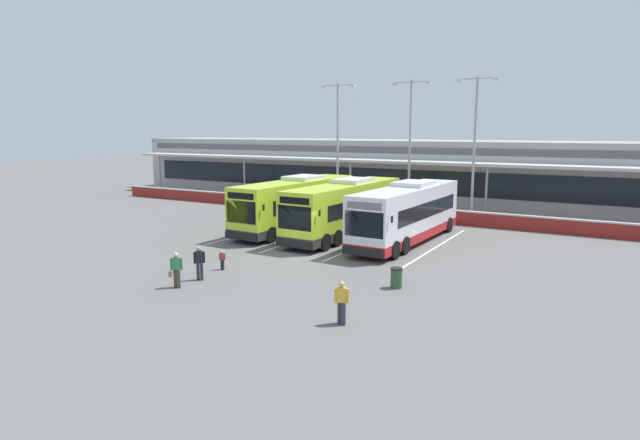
% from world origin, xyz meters
% --- Properties ---
extents(ground_plane, '(200.00, 200.00, 0.00)m').
position_xyz_m(ground_plane, '(0.00, 0.00, 0.00)').
color(ground_plane, '#605E5B').
extents(terminal_building, '(70.00, 13.00, 6.00)m').
position_xyz_m(terminal_building, '(-0.00, 26.91, 3.01)').
color(terminal_building, '#B7B7B2').
rests_on(terminal_building, ground).
extents(red_barrier_wall, '(60.00, 0.40, 1.10)m').
position_xyz_m(red_barrier_wall, '(0.00, 14.50, 0.56)').
color(red_barrier_wall, maroon).
rests_on(red_barrier_wall, ground).
extents(coach_bus_leftmost, '(3.17, 12.22, 3.78)m').
position_xyz_m(coach_bus_leftmost, '(-4.16, 6.79, 1.79)').
color(coach_bus_leftmost, '#B7DB2D').
rests_on(coach_bus_leftmost, ground).
extents(coach_bus_left_centre, '(3.17, 12.22, 3.78)m').
position_xyz_m(coach_bus_left_centre, '(-0.14, 6.59, 1.79)').
color(coach_bus_left_centre, '#B7DB2D').
rests_on(coach_bus_left_centre, ground).
extents(coach_bus_centre, '(3.17, 12.22, 3.78)m').
position_xyz_m(coach_bus_centre, '(4.19, 6.70, 1.79)').
color(coach_bus_centre, silver).
rests_on(coach_bus_centre, ground).
extents(bay_stripe_far_west, '(0.14, 13.00, 0.01)m').
position_xyz_m(bay_stripe_far_west, '(-6.30, 6.00, 0.00)').
color(bay_stripe_far_west, silver).
rests_on(bay_stripe_far_west, ground).
extents(bay_stripe_west, '(0.14, 13.00, 0.01)m').
position_xyz_m(bay_stripe_west, '(-2.10, 6.00, 0.00)').
color(bay_stripe_west, silver).
rests_on(bay_stripe_west, ground).
extents(bay_stripe_mid_west, '(0.14, 13.00, 0.01)m').
position_xyz_m(bay_stripe_mid_west, '(2.10, 6.00, 0.00)').
color(bay_stripe_mid_west, silver).
rests_on(bay_stripe_mid_west, ground).
extents(bay_stripe_centre, '(0.14, 13.00, 0.01)m').
position_xyz_m(bay_stripe_centre, '(6.30, 6.00, 0.00)').
color(bay_stripe_centre, silver).
rests_on(bay_stripe_centre, ground).
extents(pedestrian_with_handbag, '(0.61, 0.53, 1.62)m').
position_xyz_m(pedestrian_with_handbag, '(-1.25, -7.81, 0.86)').
color(pedestrian_with_handbag, '#4C4238').
rests_on(pedestrian_with_handbag, ground).
extents(pedestrian_in_dark_coat, '(0.53, 0.32, 1.62)m').
position_xyz_m(pedestrian_in_dark_coat, '(7.31, -8.11, 0.87)').
color(pedestrian_in_dark_coat, '#33333D').
rests_on(pedestrian_in_dark_coat, ground).
extents(pedestrian_child, '(0.33, 0.20, 1.00)m').
position_xyz_m(pedestrian_child, '(-1.49, -4.39, 0.54)').
color(pedestrian_child, black).
rests_on(pedestrian_child, ground).
extents(pedestrian_near_bin, '(0.44, 0.45, 1.62)m').
position_xyz_m(pedestrian_near_bin, '(-1.20, -6.36, 0.87)').
color(pedestrian_near_bin, '#33333D').
rests_on(pedestrian_near_bin, ground).
extents(lamp_post_west, '(3.24, 0.28, 11.00)m').
position_xyz_m(lamp_post_west, '(-6.28, 16.90, 6.29)').
color(lamp_post_west, '#9E9EA3').
rests_on(lamp_post_west, ground).
extents(lamp_post_centre, '(3.24, 0.28, 11.00)m').
position_xyz_m(lamp_post_centre, '(0.32, 17.16, 6.29)').
color(lamp_post_centre, '#9E9EA3').
rests_on(lamp_post_centre, ground).
extents(lamp_post_east, '(3.24, 0.28, 11.00)m').
position_xyz_m(lamp_post_east, '(5.68, 16.78, 6.29)').
color(lamp_post_east, '#9E9EA3').
rests_on(lamp_post_east, ground).
extents(litter_bin, '(0.54, 0.54, 0.93)m').
position_xyz_m(litter_bin, '(7.34, -2.89, 0.47)').
color(litter_bin, '#2D5133').
rests_on(litter_bin, ground).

